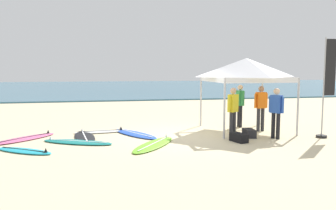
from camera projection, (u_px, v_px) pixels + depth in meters
ground_plane at (182, 136)px, 12.15m from camera, size 80.00×80.00×0.00m
sea at (122, 87)px, 42.63m from camera, size 80.00×36.00×0.10m
canopy_tent at (246, 68)px, 13.02m from camera, size 2.84×2.84×2.75m
surfboard_teal at (77, 142)px, 11.01m from camera, size 2.42×1.63×0.19m
surfboard_lime at (154, 144)px, 10.65m from camera, size 1.94×2.45×0.19m
surfboard_white at (100, 132)px, 12.81m from camera, size 1.95×0.72×0.19m
surfboard_pink at (24, 139)px, 11.55m from camera, size 2.10×2.13×0.19m
surfboard_cyan at (24, 151)px, 9.85m from camera, size 1.88×1.50×0.19m
surfboard_blue at (135, 134)px, 12.39m from camera, size 1.71×2.43×0.19m
surfboard_black at (85, 137)px, 11.84m from camera, size 0.94×2.47×0.19m
person_orange at (261, 105)px, 13.01m from camera, size 0.55×0.25×1.71m
person_yellow at (233, 109)px, 11.89m from camera, size 0.46×0.39×1.71m
person_blue at (276, 110)px, 11.60m from camera, size 0.38×0.48×1.71m
person_green at (240, 103)px, 13.94m from camera, size 0.23×0.55×1.71m
banner_flag at (326, 92)px, 11.76m from camera, size 0.60×0.36×3.40m
gear_bag_near_tent at (249, 133)px, 11.96m from camera, size 0.36×0.62×0.28m
gear_bag_by_pole at (239, 138)px, 11.19m from camera, size 0.49×0.67×0.28m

